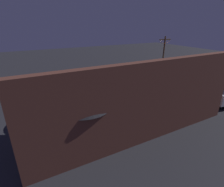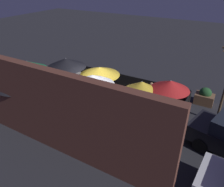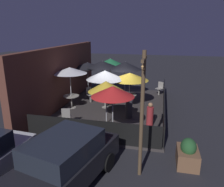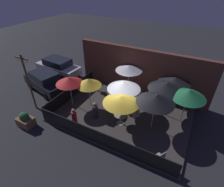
{
  "view_description": "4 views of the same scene",
  "coord_description": "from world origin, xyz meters",
  "px_view_note": "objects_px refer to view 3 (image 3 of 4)",
  "views": [
    {
      "loc": [
        4.53,
        8.41,
        5.01
      ],
      "look_at": [
        0.32,
        0.54,
        1.39
      ],
      "focal_mm": 28.0,
      "sensor_mm": 36.0,
      "label": 1
    },
    {
      "loc": [
        -5.78,
        8.29,
        6.6
      ],
      "look_at": [
        -0.91,
        -0.16,
        1.25
      ],
      "focal_mm": 35.0,
      "sensor_mm": 36.0,
      "label": 2
    },
    {
      "loc": [
        -12.07,
        -2.68,
        4.6
      ],
      "look_at": [
        -0.35,
        0.01,
        1.06
      ],
      "focal_mm": 35.0,
      "sensor_mm": 36.0,
      "label": 3
    },
    {
      "loc": [
        3.66,
        -8.4,
        7.9
      ],
      "look_at": [
        -1.06,
        0.5,
        1.14
      ],
      "focal_mm": 28.0,
      "sensor_mm": 36.0,
      "label": 4
    }
  ],
  "objects_px": {
    "patio_umbrella_8": "(113,91)",
    "patio_umbrella_4": "(106,86)",
    "patio_umbrella_5": "(103,64)",
    "patio_chair_3": "(120,94)",
    "patio_umbrella_6": "(110,62)",
    "patio_umbrella_7": "(88,65)",
    "patio_chair_0": "(90,94)",
    "planter_box": "(188,154)",
    "dining_table_1": "(71,98)",
    "patio_chair_2": "(66,116)",
    "patio_umbrella_1": "(70,70)",
    "light_post": "(142,110)",
    "patron_1": "(150,116)",
    "patio_umbrella_3": "(125,66)",
    "patio_umbrella_2": "(130,76)",
    "dining_table_0": "(105,98)",
    "patio_chair_1": "(160,88)",
    "patron_0": "(129,108)",
    "patio_umbrella_0": "(105,75)",
    "dining_table_2": "(129,97)",
    "parked_car_0": "(65,161)"
  },
  "relations": [
    {
      "from": "patio_umbrella_5",
      "to": "patio_chair_3",
      "type": "bearing_deg",
      "value": -130.93
    },
    {
      "from": "patio_umbrella_2",
      "to": "dining_table_0",
      "type": "height_order",
      "value": "patio_umbrella_2"
    },
    {
      "from": "light_post",
      "to": "patio_umbrella_2",
      "type": "bearing_deg",
      "value": 11.8
    },
    {
      "from": "patio_umbrella_4",
      "to": "patio_umbrella_7",
      "type": "height_order",
      "value": "patio_umbrella_7"
    },
    {
      "from": "patio_umbrella_4",
      "to": "patron_0",
      "type": "bearing_deg",
      "value": -42.28
    },
    {
      "from": "patio_umbrella_3",
      "to": "patio_chair_1",
      "type": "xyz_separation_m",
      "value": [
        1.12,
        -2.32,
        -1.67
      ]
    },
    {
      "from": "dining_table_0",
      "to": "patron_1",
      "type": "distance_m",
      "value": 3.44
    },
    {
      "from": "patio_umbrella_1",
      "to": "patio_umbrella_6",
      "type": "relative_size",
      "value": 1.0
    },
    {
      "from": "patio_umbrella_6",
      "to": "patio_umbrella_8",
      "type": "bearing_deg",
      "value": -165.9
    },
    {
      "from": "patio_chair_0",
      "to": "patio_chair_3",
      "type": "relative_size",
      "value": 1.06
    },
    {
      "from": "parked_car_0",
      "to": "dining_table_1",
      "type": "bearing_deg",
      "value": 35.09
    },
    {
      "from": "patio_chair_0",
      "to": "patio_chair_3",
      "type": "distance_m",
      "value": 1.9
    },
    {
      "from": "patio_umbrella_7",
      "to": "patio_chair_0",
      "type": "distance_m",
      "value": 2.62
    },
    {
      "from": "patio_umbrella_0",
      "to": "patio_umbrella_6",
      "type": "height_order",
      "value": "patio_umbrella_6"
    },
    {
      "from": "patio_umbrella_1",
      "to": "light_post",
      "type": "relative_size",
      "value": 0.6
    },
    {
      "from": "patio_umbrella_3",
      "to": "patio_umbrella_0",
      "type": "bearing_deg",
      "value": 161.19
    },
    {
      "from": "dining_table_1",
      "to": "patron_1",
      "type": "bearing_deg",
      "value": -108.5
    },
    {
      "from": "dining_table_0",
      "to": "planter_box",
      "type": "distance_m",
      "value": 6.38
    },
    {
      "from": "patio_umbrella_6",
      "to": "patio_umbrella_8",
      "type": "distance_m",
      "value": 7.5
    },
    {
      "from": "patio_umbrella_7",
      "to": "planter_box",
      "type": "xyz_separation_m",
      "value": [
        -7.54,
        -6.22,
        -1.73
      ]
    },
    {
      "from": "patio_umbrella_4",
      "to": "dining_table_2",
      "type": "relative_size",
      "value": 2.55
    },
    {
      "from": "patio_umbrella_1",
      "to": "patio_umbrella_3",
      "type": "relative_size",
      "value": 1.0
    },
    {
      "from": "patio_umbrella_6",
      "to": "dining_table_1",
      "type": "distance_m",
      "value": 4.78
    },
    {
      "from": "patio_umbrella_3",
      "to": "patio_chair_0",
      "type": "relative_size",
      "value": 2.54
    },
    {
      "from": "patio_umbrella_5",
      "to": "patio_umbrella_7",
      "type": "distance_m",
      "value": 1.23
    },
    {
      "from": "dining_table_0",
      "to": "patron_1",
      "type": "height_order",
      "value": "patron_1"
    },
    {
      "from": "patio_umbrella_1",
      "to": "planter_box",
      "type": "distance_m",
      "value": 7.74
    },
    {
      "from": "patron_0",
      "to": "planter_box",
      "type": "height_order",
      "value": "patron_0"
    },
    {
      "from": "patio_umbrella_4",
      "to": "patio_chair_2",
      "type": "height_order",
      "value": "patio_umbrella_4"
    },
    {
      "from": "dining_table_1",
      "to": "patio_chair_1",
      "type": "bearing_deg",
      "value": -52.18
    },
    {
      "from": "patio_umbrella_8",
      "to": "dining_table_2",
      "type": "bearing_deg",
      "value": -1.84
    },
    {
      "from": "patio_chair_0",
      "to": "parked_car_0",
      "type": "xyz_separation_m",
      "value": [
        -7.5,
        -1.73,
        0.19
      ]
    },
    {
      "from": "patio_umbrella_6",
      "to": "dining_table_0",
      "type": "xyz_separation_m",
      "value": [
        -3.81,
        -0.59,
        -1.6
      ]
    },
    {
      "from": "patio_umbrella_2",
      "to": "patio_umbrella_6",
      "type": "bearing_deg",
      "value": 30.26
    },
    {
      "from": "patio_umbrella_5",
      "to": "patio_umbrella_8",
      "type": "bearing_deg",
      "value": -160.86
    },
    {
      "from": "patio_umbrella_7",
      "to": "dining_table_1",
      "type": "distance_m",
      "value": 3.57
    },
    {
      "from": "dining_table_2",
      "to": "parked_car_0",
      "type": "height_order",
      "value": "parked_car_0"
    },
    {
      "from": "patron_0",
      "to": "parked_car_0",
      "type": "distance_m",
      "value": 5.6
    },
    {
      "from": "patio_umbrella_5",
      "to": "patio_umbrella_3",
      "type": "bearing_deg",
      "value": -96.13
    },
    {
      "from": "patio_chair_3",
      "to": "planter_box",
      "type": "bearing_deg",
      "value": -13.56
    },
    {
      "from": "planter_box",
      "to": "patio_chair_3",
      "type": "bearing_deg",
      "value": 30.93
    },
    {
      "from": "patio_chair_0",
      "to": "patio_umbrella_2",
      "type": "bearing_deg",
      "value": 25.6
    },
    {
      "from": "patio_chair_1",
      "to": "light_post",
      "type": "xyz_separation_m",
      "value": [
        -9.09,
        0.46,
        1.63
      ]
    },
    {
      "from": "patio_umbrella_8",
      "to": "patio_umbrella_4",
      "type": "bearing_deg",
      "value": 26.45
    },
    {
      "from": "patio_umbrella_7",
      "to": "light_post",
      "type": "height_order",
      "value": "light_post"
    },
    {
      "from": "patio_umbrella_3",
      "to": "patio_umbrella_7",
      "type": "distance_m",
      "value": 2.83
    },
    {
      "from": "patio_umbrella_6",
      "to": "dining_table_1",
      "type": "bearing_deg",
      "value": 162.67
    },
    {
      "from": "patio_umbrella_1",
      "to": "parked_car_0",
      "type": "xyz_separation_m",
      "value": [
        -6.23,
        -2.45,
        -1.52
      ]
    },
    {
      "from": "patio_umbrella_0",
      "to": "patio_umbrella_8",
      "type": "distance_m",
      "value": 3.67
    },
    {
      "from": "patio_umbrella_5",
      "to": "patron_1",
      "type": "height_order",
      "value": "patio_umbrella_5"
    }
  ]
}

